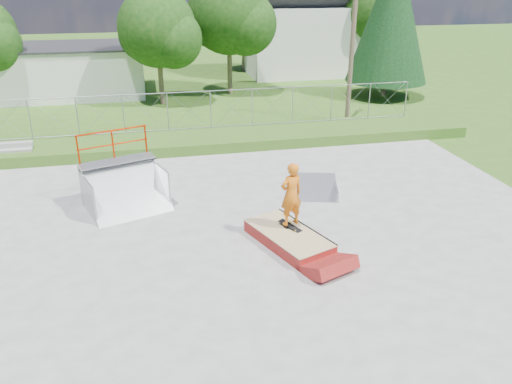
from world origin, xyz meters
The scene contains 18 objects.
ground centered at (0.00, 0.00, 0.00)m, with size 120.00×120.00×0.00m, color #335B1A.
concrete_pad centered at (0.00, 0.00, 0.02)m, with size 20.00×16.00×0.04m, color gray.
grass_berm centered at (0.00, 9.50, 0.25)m, with size 24.00×3.00×0.50m, color #335B1A.
grind_box centered at (0.82, -0.20, 0.21)m, with size 2.25×3.08×0.41m.
quarter_pipe centered at (-3.79, 3.26, 1.25)m, with size 2.49×2.11×2.49m, color #ABADB3, non-canonical shape.
flat_bank_ramp centered at (2.72, 3.09, 0.24)m, with size 1.56×1.67×0.48m, color #ABADB3, non-canonical shape.
skateboard centered at (0.94, 0.06, 0.46)m, with size 0.22×0.80×0.02m, color black.
skater centered at (0.94, 0.06, 1.41)m, with size 0.69×0.45×1.90m, color orange.
concrete_stairs centered at (-8.50, 8.70, 0.40)m, with size 1.50×1.60×0.80m, color gray, non-canonical shape.
chain_link_fence centered at (0.00, 10.50, 1.40)m, with size 20.00×0.06×1.80m, color gray, non-canonical shape.
utility_building_flat centered at (-8.00, 22.00, 1.50)m, with size 10.00×6.00×3.00m, color silver.
gable_house centered at (9.00, 26.00, 3.84)m, with size 8.40×6.08×8.94m.
utility_pole centered at (7.50, 12.00, 4.00)m, with size 0.24×0.24×8.00m, color brown.
tree_left_near centered at (-1.75, 17.83, 4.24)m, with size 4.76×4.48×6.65m.
tree_center centered at (2.78, 19.81, 4.85)m, with size 5.44×5.12×7.60m.
tree_right_far centered at (14.27, 23.82, 4.54)m, with size 5.10×4.80×7.12m.
tree_back_mid centered at (5.21, 27.86, 3.63)m, with size 4.08×3.84×5.70m.
conifer_tree centered at (12.00, 17.00, 5.05)m, with size 5.04×5.04×9.10m.
Camera 1 is at (-2.81, -12.45, 7.27)m, focal length 35.00 mm.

